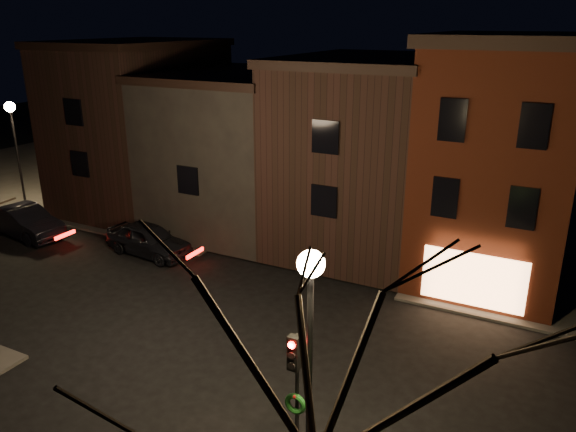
# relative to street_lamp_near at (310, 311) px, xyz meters

# --- Properties ---
(ground) EXTENTS (120.00, 120.00, 0.00)m
(ground) POSITION_rel_street_lamp_near_xyz_m (-6.20, 6.00, -5.18)
(ground) COLOR black
(ground) RESTS_ON ground
(sidewalk_far_left) EXTENTS (30.00, 30.00, 0.12)m
(sidewalk_far_left) POSITION_rel_street_lamp_near_xyz_m (-26.20, 26.00, -5.12)
(sidewalk_far_left) COLOR #2D2B28
(sidewalk_far_left) RESTS_ON ground
(corner_building) EXTENTS (6.50, 8.50, 10.50)m
(corner_building) POSITION_rel_street_lamp_near_xyz_m (1.80, 15.47, 0.22)
(corner_building) COLOR #4E1B0E
(corner_building) RESTS_ON ground
(row_building_a) EXTENTS (7.30, 10.30, 9.40)m
(row_building_a) POSITION_rel_street_lamp_near_xyz_m (-4.70, 16.50, -0.34)
(row_building_a) COLOR black
(row_building_a) RESTS_ON ground
(row_building_b) EXTENTS (7.80, 10.30, 8.40)m
(row_building_b) POSITION_rel_street_lamp_near_xyz_m (-11.95, 16.50, -0.85)
(row_building_b) COLOR black
(row_building_b) RESTS_ON ground
(row_building_c) EXTENTS (7.30, 10.30, 9.90)m
(row_building_c) POSITION_rel_street_lamp_near_xyz_m (-19.20, 16.50, -0.09)
(row_building_c) COLOR black
(row_building_c) RESTS_ON ground
(street_lamp_near) EXTENTS (0.60, 0.60, 6.48)m
(street_lamp_near) POSITION_rel_street_lamp_near_xyz_m (0.00, 0.00, 0.00)
(street_lamp_near) COLOR black
(street_lamp_near) RESTS_ON sidewalk_near_right
(street_lamp_far) EXTENTS (0.60, 0.60, 6.48)m
(street_lamp_far) POSITION_rel_street_lamp_near_xyz_m (-25.20, 12.20, 0.00)
(street_lamp_far) COLOR black
(street_lamp_far) RESTS_ON sidewalk_far_left
(traffic_signal) EXTENTS (0.58, 0.38, 4.05)m
(traffic_signal) POSITION_rel_street_lamp_near_xyz_m (-0.60, 0.49, -2.37)
(traffic_signal) COLOR black
(traffic_signal) RESTS_ON sidewalk_near_right
(bare_tree_right) EXTENTS (6.40, 6.40, 8.50)m
(bare_tree_right) POSITION_rel_street_lamp_near_xyz_m (1.30, -2.50, 0.97)
(bare_tree_right) COLOR black
(bare_tree_right) RESTS_ON sidewalk_near_right
(parked_car_a) EXTENTS (4.87, 2.33, 1.60)m
(parked_car_a) POSITION_rel_street_lamp_near_xyz_m (-13.57, 10.12, -4.38)
(parked_car_a) COLOR black
(parked_car_a) RESTS_ON ground
(parked_car_b) EXTENTS (5.30, 2.47, 1.68)m
(parked_car_b) POSITION_rel_street_lamp_near_xyz_m (-21.13, 9.00, -4.34)
(parked_car_b) COLOR black
(parked_car_b) RESTS_ON ground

